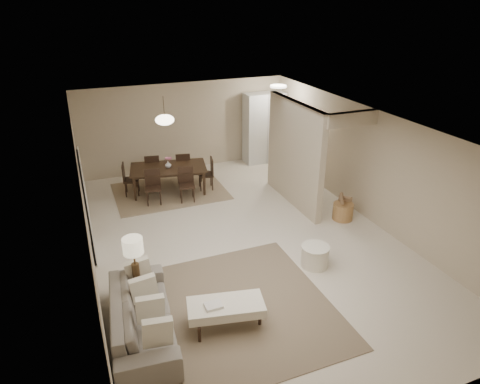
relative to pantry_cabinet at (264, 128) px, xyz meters
name	(u,v)px	position (x,y,z in m)	size (l,w,h in m)	color
floor	(244,239)	(-2.35, -4.15, -1.05)	(9.00, 9.00, 0.00)	beige
ceiling	(244,124)	(-2.35, -4.15, 1.45)	(9.00, 9.00, 0.00)	white
back_wall	(185,126)	(-2.35, 0.35, 0.20)	(6.00, 6.00, 0.00)	tan
left_wall	(85,211)	(-5.35, -4.15, 0.20)	(9.00, 9.00, 0.00)	tan
right_wall	(369,165)	(0.65, -4.15, 0.20)	(9.00, 9.00, 0.00)	tan
partition	(294,154)	(-0.55, -2.90, 0.20)	(0.15, 2.50, 2.50)	tan
doorway	(87,208)	(-5.32, -3.55, -0.03)	(0.04, 0.90, 2.04)	black
pantry_cabinet	(264,128)	(0.00, 0.00, 0.00)	(1.20, 0.55, 2.10)	silver
flush_light	(278,86)	(-0.05, -0.95, 1.41)	(0.44, 0.44, 0.05)	white
living_rug	(231,309)	(-3.38, -6.13, -1.04)	(3.20, 3.20, 0.01)	brown
sofa	(142,316)	(-4.80, -6.13, -0.73)	(0.87, 2.22, 0.65)	slate
ottoman_bench	(226,308)	(-3.58, -6.43, -0.72)	(1.25, 0.76, 0.42)	silver
side_table	(139,293)	(-4.75, -5.50, -0.78)	(0.49, 0.49, 0.54)	black
table_lamp	(133,250)	(-4.75, -5.50, 0.05)	(0.32, 0.32, 0.76)	#4E3921
round_pouf	(315,256)	(-1.47, -5.53, -0.84)	(0.53, 0.53, 0.41)	silver
wicker_basket	(343,211)	(0.09, -4.15, -0.86)	(0.46, 0.46, 0.39)	olive
dining_rug	(170,191)	(-3.23, -1.20, -1.04)	(2.80, 2.10, 0.01)	#756249
dining_table	(169,180)	(-3.23, -1.20, -0.71)	(1.91, 1.07, 0.67)	black
dining_chairs	(169,177)	(-3.23, -1.20, -0.63)	(2.31, 1.84, 0.85)	black
vase	(168,165)	(-3.23, -1.20, -0.29)	(0.16, 0.16, 0.17)	silver
yellow_mat	(294,175)	(0.35, -1.39, -1.04)	(0.81, 0.49, 0.01)	yellow
pendant_light	(165,120)	(-3.23, -1.20, 0.87)	(0.46, 0.46, 0.71)	#4E3921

